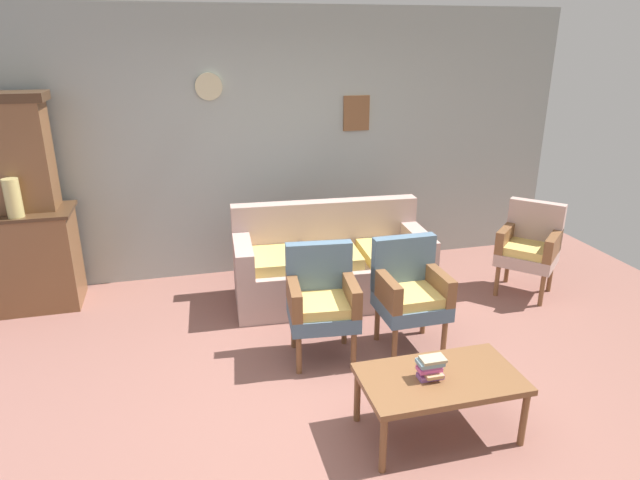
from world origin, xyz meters
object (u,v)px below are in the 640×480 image
vase_on_cabinet (13,198)px  wingback_chair_by_fireplace (529,245)px  coffee_table (440,382)px  side_cabinet (13,261)px  armchair_near_couch_end (322,298)px  book_stack_on_table (431,368)px  floral_couch (331,266)px  armchair_by_doorway (410,290)px

vase_on_cabinet → wingback_chair_by_fireplace: (4.64, -0.73, -0.60)m
wingback_chair_by_fireplace → coffee_table: bearing=-135.9°
side_cabinet → coffee_table: 3.99m
vase_on_cabinet → wingback_chair_by_fireplace: 4.74m
armchair_near_couch_end → book_stack_on_table: (0.41, -1.09, -0.00)m
floral_couch → armchair_by_doorway: 1.10m
side_cabinet → armchair_near_couch_end: side_cabinet is taller
vase_on_cabinet → side_cabinet: bearing=130.9°
armchair_near_couch_end → armchair_by_doorway: size_ratio=1.00×
floral_couch → wingback_chair_by_fireplace: 1.95m
armchair_by_doorway → wingback_chair_by_fireplace: 1.67m
floral_couch → coffee_table: (0.13, -2.08, 0.05)m
side_cabinet → armchair_near_couch_end: 2.96m
wingback_chair_by_fireplace → book_stack_on_table: bearing=-137.1°
wingback_chair_by_fireplace → coffee_table: (-1.77, -1.72, -0.12)m
vase_on_cabinet → coffee_table: vase_on_cabinet is taller
wingback_chair_by_fireplace → floral_couch: bearing=169.3°
floral_couch → coffee_table: floral_couch is taller
wingback_chair_by_fireplace → book_stack_on_table: wingback_chair_by_fireplace is taller
armchair_near_couch_end → book_stack_on_table: bearing=-69.6°
side_cabinet → floral_couch: bearing=-10.6°
vase_on_cabinet → floral_couch: 2.87m
side_cabinet → armchair_by_doorway: 3.61m
floral_couch → armchair_by_doorway: size_ratio=2.08×
floral_couch → armchair_by_doorway: (0.37, -1.02, 0.17)m
armchair_by_doorway → coffee_table: armchair_by_doorway is taller
book_stack_on_table → armchair_by_doorway: bearing=73.6°
side_cabinet → book_stack_on_table: side_cabinet is taller
coffee_table → armchair_by_doorway: bearing=77.3°
floral_couch → coffee_table: bearing=-86.4°
armchair_by_doorway → book_stack_on_table: armchair_by_doorway is taller
vase_on_cabinet → coffee_table: size_ratio=0.34×
armchair_near_couch_end → wingback_chair_by_fireplace: 2.34m
floral_couch → vase_on_cabinet: bearing=172.4°
book_stack_on_table → vase_on_cabinet: bearing=138.8°
armchair_by_doorway → coffee_table: size_ratio=0.90×
book_stack_on_table → side_cabinet: bearing=138.4°
armchair_by_doorway → coffee_table: 1.09m
vase_on_cabinet → floral_couch: (2.74, -0.37, -0.77)m
floral_couch → wingback_chair_by_fireplace: size_ratio=2.08×
armchair_by_doorway → wingback_chair_by_fireplace: (1.53, 0.66, 0.00)m
floral_couch → armchair_near_couch_end: bearing=-109.4°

